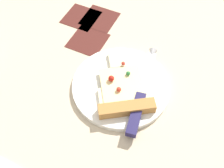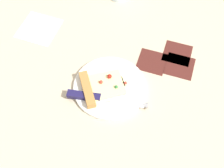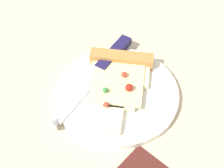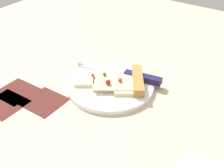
{
  "view_description": "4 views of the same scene",
  "coord_description": "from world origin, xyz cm",
  "views": [
    {
      "loc": [
        -26.15,
        -19.83,
        51.78
      ],
      "look_at": [
        4.71,
        -5.23,
        3.07
      ],
      "focal_mm": 43.65,
      "sensor_mm": 36.0,
      "label": 1
    },
    {
      "loc": [
        22.11,
        -51.1,
        78.04
      ],
      "look_at": [
        7.62,
        -7.45,
        4.23
      ],
      "focal_mm": 47.48,
      "sensor_mm": 36.0,
      "label": 2
    },
    {
      "loc": [
        33.63,
        16.42,
        45.9
      ],
      "look_at": [
        6.74,
        -7.68,
        2.42
      ],
      "focal_mm": 50.93,
      "sensor_mm": 36.0,
      "label": 3
    },
    {
      "loc": [
        -28.95,
        44.63,
        44.12
      ],
      "look_at": [
        5.76,
        -6.08,
        1.84
      ],
      "focal_mm": 47.3,
      "sensor_mm": 36.0,
      "label": 4
    }
  ],
  "objects": [
    {
      "name": "pizza_slice",
      "position": [
        4.52,
        -8.02,
        2.07
      ],
      "size": [
        18.8,
        16.15,
        2.65
      ],
      "rotation": [
        0.0,
        0.0,
        5.3
      ],
      "color": "beige",
      "rests_on": "plate"
    },
    {
      "name": "knife",
      "position": [
        5.11,
        -11.95,
        1.88
      ],
      "size": [
        24.02,
        6.01,
        2.45
      ],
      "rotation": [
        0.0,
        0.0,
        4.88
      ],
      "color": "silver",
      "rests_on": "plate"
    },
    {
      "name": "plate",
      "position": [
        6.68,
        -6.6,
        0.64
      ],
      "size": [
        22.32,
        22.32,
        1.28
      ],
      "primitive_type": "cylinder",
      "color": "white",
      "rests_on": "ground_plane"
    },
    {
      "name": "ground_plane",
      "position": [
        -0.01,
        -0.01,
        -1.5
      ],
      "size": [
        155.86,
        155.86,
        3.0
      ],
      "color": "#C6B293",
      "rests_on": "ground"
    }
  ]
}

